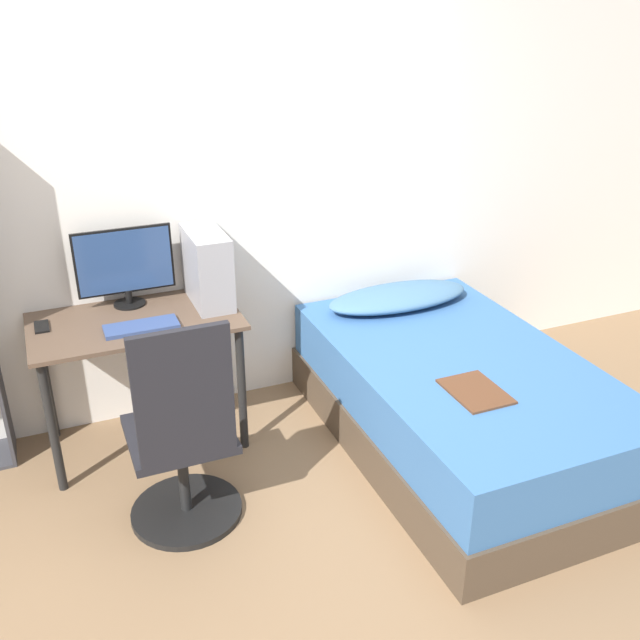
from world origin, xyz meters
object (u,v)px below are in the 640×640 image
object	(u,v)px
office_chair	(183,450)
monitor	(125,264)
bed	(459,402)
keyboard	(141,327)
pc_tower	(207,267)

from	to	relation	value
office_chair	monitor	world-z (taller)	monitor
bed	keyboard	distance (m)	1.68
office_chair	monitor	bearing A→B (deg)	92.99
office_chair	bed	size ratio (longest dim) A/B	0.55
office_chair	pc_tower	bearing A→B (deg)	66.53
bed	monitor	xyz separation A→B (m)	(-1.52, 0.86, 0.69)
bed	keyboard	world-z (taller)	keyboard
office_chair	pc_tower	xyz separation A→B (m)	(0.35, 0.80, 0.52)
monitor	office_chair	bearing A→B (deg)	-87.01
office_chair	monitor	size ratio (longest dim) A/B	2.12
monitor	keyboard	distance (m)	0.38
keyboard	pc_tower	xyz separation A→B (m)	(0.39, 0.19, 0.18)
bed	keyboard	size ratio (longest dim) A/B	5.42
pc_tower	bed	bearing A→B (deg)	-33.52
monitor	pc_tower	xyz separation A→B (m)	(0.40, -0.12, -0.03)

